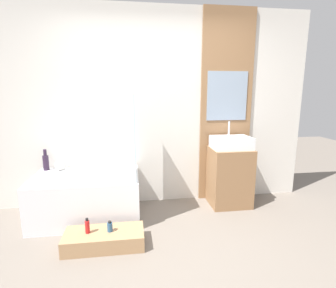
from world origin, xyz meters
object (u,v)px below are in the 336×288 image
Objects in this scene: bathtub at (87,197)px; vase_tall_dark at (46,162)px; vase_round_light at (60,165)px; bottle_soap_primary at (87,226)px; wooden_step_bench at (104,239)px; sink at (231,143)px; bottle_soap_secondary at (110,227)px.

vase_tall_dark reaches higher than bathtub.
vase_round_light reaches higher than bottle_soap_primary.
wooden_step_bench is 2.93× the size of vase_tall_dark.
vase_tall_dark reaches higher than bottle_soap_primary.
sink is (1.85, 0.14, 0.59)m from bathtub.
wooden_step_bench is 5.01× the size of bottle_soap_primary.
sink is 4.56× the size of bottle_soap_secondary.
bathtub is 0.72m from wooden_step_bench.
vase_tall_dark reaches higher than vase_round_light.
bathtub is 1.95m from sink.
vase_tall_dark reaches higher than wooden_step_bench.
vase_tall_dark is (-0.79, 0.95, 0.57)m from wooden_step_bench.
vase_round_light is 0.86× the size of bottle_soap_primary.
bottle_soap_primary is at bearing -81.37° from bathtub.
vase_tall_dark is 0.19m from vase_round_light.
vase_round_light reaches higher than wooden_step_bench.
sink reaches higher than bottle_soap_secondary.
vase_round_light is at bearing 123.66° from wooden_step_bench.
vase_round_light is at bearing 126.13° from bottle_soap_secondary.
bottle_soap_secondary reaches higher than wooden_step_bench.
wooden_step_bench is at bearing -68.47° from bathtub.
wooden_step_bench is 1.95m from sink.
bottle_soap_secondary is at bearing -48.20° from vase_tall_dark.
sink is at bearing 4.31° from bathtub.
bottle_soap_primary is (-1.76, -0.79, -0.64)m from sink.
bottle_soap_secondary is at bearing -152.93° from sink.
bottle_soap_primary reaches higher than wooden_step_bench.
wooden_step_bench is 1.36m from vase_tall_dark.
sink is (1.60, 0.79, 0.79)m from wooden_step_bench.
bathtub is 7.90× the size of bottle_soap_primary.
vase_tall_dark is at bearing 129.76° from wooden_step_bench.
vase_round_light reaches higher than bathtub.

